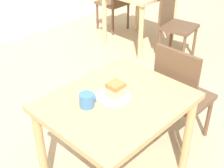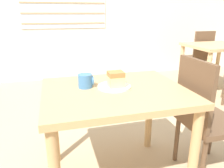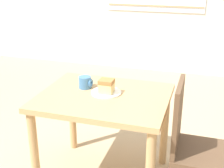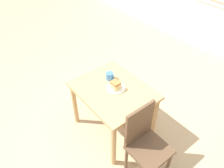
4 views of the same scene
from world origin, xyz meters
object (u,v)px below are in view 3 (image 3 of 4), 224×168
Objects in this scene: plate at (106,92)px; cake_slice at (106,86)px; coffee_mug at (85,82)px; chair_near_window at (192,144)px; dining_table_near at (104,109)px.

cake_slice is (0.01, -0.01, 0.06)m from plate.
coffee_mug is (-0.19, 0.06, -0.02)m from cake_slice.
chair_near_window reaches higher than plate.
cake_slice is at bearing 80.10° from chair_near_window.
dining_table_near is 9.14× the size of cake_slice.
cake_slice reaches higher than coffee_mug.
cake_slice reaches higher than dining_table_near.
chair_near_window is at bearing -11.03° from plate.
coffee_mug is at bearing 161.18° from cake_slice.
plate reaches higher than dining_table_near.
coffee_mug is at bearing 153.97° from dining_table_near.
chair_near_window reaches higher than dining_table_near.
dining_table_near is at bearing 82.19° from chair_near_window.
plate is at bearing 78.97° from chair_near_window.
cake_slice is at bearing 62.88° from dining_table_near.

